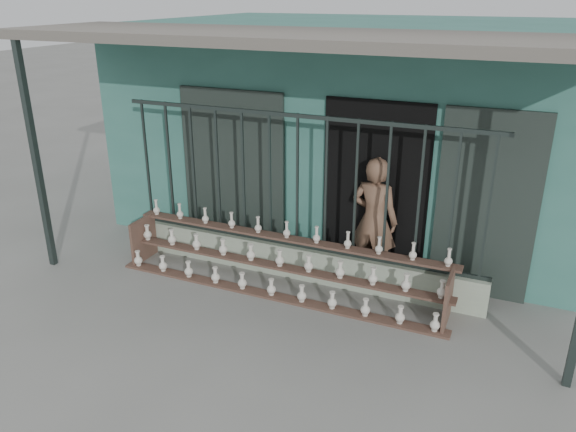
% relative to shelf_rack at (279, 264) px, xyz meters
% --- Properties ---
extents(ground, '(60.00, 60.00, 0.00)m').
position_rel_shelf_rack_xyz_m(ground, '(0.08, -0.89, -0.36)').
color(ground, slate).
extents(workshop_building, '(7.40, 6.60, 3.21)m').
position_rel_shelf_rack_xyz_m(workshop_building, '(0.09, 3.34, 1.26)').
color(workshop_building, '#336C60').
rests_on(workshop_building, ground).
extents(parapet_wall, '(5.00, 0.20, 0.45)m').
position_rel_shelf_rack_xyz_m(parapet_wall, '(0.08, 0.41, -0.13)').
color(parapet_wall, '#A1B097').
rests_on(parapet_wall, ground).
extents(security_fence, '(5.00, 0.04, 1.80)m').
position_rel_shelf_rack_xyz_m(security_fence, '(0.08, 0.41, 0.99)').
color(security_fence, '#283330').
rests_on(security_fence, parapet_wall).
extents(shelf_rack, '(4.50, 0.68, 0.85)m').
position_rel_shelf_rack_xyz_m(shelf_rack, '(0.00, 0.00, 0.00)').
color(shelf_rack, brown).
rests_on(shelf_rack, ground).
extents(elderly_woman, '(0.67, 0.48, 1.72)m').
position_rel_shelf_rack_xyz_m(elderly_woman, '(1.04, 0.73, 0.50)').
color(elderly_woman, brown).
rests_on(elderly_woman, ground).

